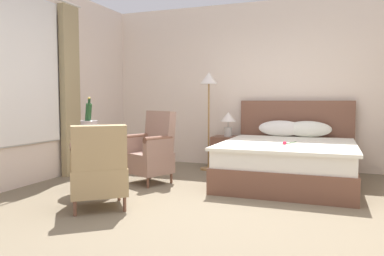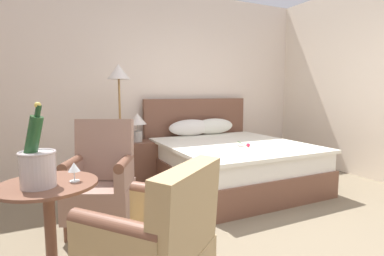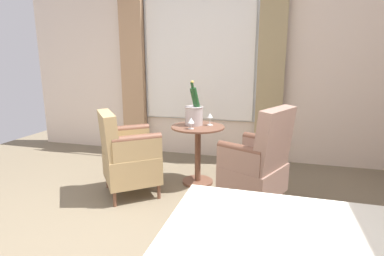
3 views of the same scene
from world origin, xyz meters
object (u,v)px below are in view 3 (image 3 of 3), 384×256
object	(u,v)px
wine_glass_near_bucket	(191,121)
wine_glass_near_edge	(210,116)
armchair_by_window	(258,164)
side_table_round	(198,148)
champagne_bucket	(194,112)
armchair_facing_bed	(127,156)

from	to	relation	value
wine_glass_near_bucket	wine_glass_near_edge	xyz separation A→B (m)	(-0.25, 0.16, 0.01)
wine_glass_near_bucket	armchair_by_window	bearing A→B (deg)	69.60
side_table_round	champagne_bucket	size ratio (longest dim) A/B	1.34
side_table_round	armchair_by_window	bearing A→B (deg)	58.57
side_table_round	champagne_bucket	distance (m)	0.42
wine_glass_near_bucket	armchair_facing_bed	distance (m)	0.79
champagne_bucket	armchair_by_window	bearing A→B (deg)	57.77
side_table_round	armchair_facing_bed	distance (m)	0.82
champagne_bucket	armchair_facing_bed	distance (m)	0.91
champagne_bucket	wine_glass_near_bucket	world-z (taller)	champagne_bucket
wine_glass_near_edge	wine_glass_near_bucket	bearing A→B (deg)	-32.80
champagne_bucket	armchair_by_window	xyz separation A→B (m)	(0.49, 0.78, -0.39)
side_table_round	wine_glass_near_edge	size ratio (longest dim) A/B	4.75
armchair_by_window	armchair_facing_bed	xyz separation A→B (m)	(0.05, -1.38, -0.02)
wine_glass_near_bucket	armchair_by_window	distance (m)	0.87
side_table_round	champagne_bucket	xyz separation A→B (m)	(-0.05, -0.06, 0.42)
wine_glass_near_edge	armchair_by_window	world-z (taller)	armchair_by_window
wine_glass_near_bucket	champagne_bucket	bearing A→B (deg)	-174.20
side_table_round	wine_glass_near_edge	xyz separation A→B (m)	(-0.09, 0.12, 0.37)
armchair_by_window	armchair_facing_bed	size ratio (longest dim) A/B	1.11
side_table_round	armchair_by_window	world-z (taller)	armchair_by_window
armchair_facing_bed	armchair_by_window	bearing A→B (deg)	92.22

